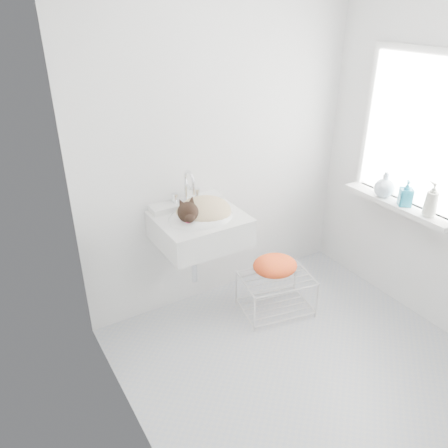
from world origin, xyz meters
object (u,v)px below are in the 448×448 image
cat (202,211)px  wire_rack (276,294)px  bottle_a (428,216)px  sink (199,216)px  bottle_b (404,205)px  bottle_c (383,196)px

cat → wire_rack: cat is taller
wire_rack → bottle_a: size_ratio=2.52×
sink → cat: bearing=-51.0°
sink → wire_rack: (0.52, -0.23, -0.70)m
bottle_b → bottle_c: same height
bottle_a → bottle_c: (0.00, 0.39, 0.00)m
cat → wire_rack: 0.92m
bottle_b → bottle_a: bearing=-90.0°
sink → bottle_b: (1.33, -0.60, 0.00)m
sink → bottle_c: 1.39m
cat → bottle_b: (1.32, -0.59, -0.04)m
wire_rack → bottle_a: bearing=-35.1°
bottle_a → cat: bearing=149.1°
bottle_a → bottle_b: (0.00, 0.20, 0.00)m
bottle_c → sink: bearing=162.7°
cat → bottle_b: 1.44m
sink → wire_rack: size_ratio=1.16×
sink → bottle_a: bearing=-31.1°
cat → bottle_c: (1.32, -0.40, -0.04)m
sink → wire_rack: sink is taller
bottle_a → bottle_b: size_ratio=1.07×
wire_rack → bottle_c: bearing=-12.5°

